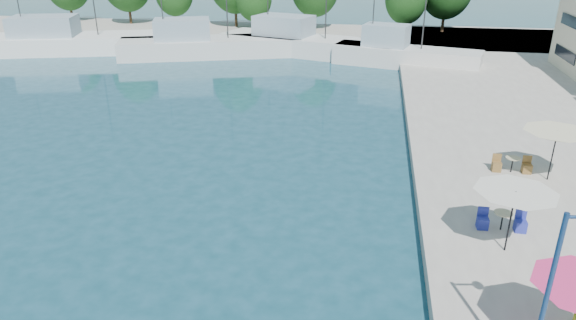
% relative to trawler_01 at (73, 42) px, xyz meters
% --- Properties ---
extents(quay_far, '(90.00, 16.00, 0.60)m').
position_rel_trawler_01_xyz_m(quay_far, '(20.14, 12.66, -0.77)').
color(quay_far, '#A09990').
rests_on(quay_far, ground).
extents(trawler_01, '(22.04, 11.49, 10.20)m').
position_rel_trawler_01_xyz_m(trawler_01, '(0.00, 0.00, 0.00)').
color(trawler_01, white).
rests_on(trawler_01, ground).
extents(trawler_02, '(18.82, 10.31, 10.20)m').
position_rel_trawler_01_xyz_m(trawler_02, '(14.60, 0.45, 0.00)').
color(trawler_02, silver).
rests_on(trawler_02, ground).
extents(trawler_03, '(19.69, 10.46, 10.20)m').
position_rel_trawler_01_xyz_m(trawler_03, '(24.39, 3.22, 0.00)').
color(trawler_03, silver).
rests_on(trawler_03, ground).
extents(trawler_04, '(14.00, 6.89, 10.20)m').
position_rel_trawler_01_xyz_m(trawler_04, '(34.35, -0.96, 0.00)').
color(trawler_04, silver).
rests_on(trawler_04, ground).
extents(umbrella_white, '(2.88, 2.88, 2.39)m').
position_rel_trawler_01_xyz_m(umbrella_white, '(37.02, -33.42, 1.67)').
color(umbrella_white, black).
rests_on(umbrella_white, quay_right).
extents(umbrella_cream, '(3.02, 3.02, 2.43)m').
position_rel_trawler_01_xyz_m(umbrella_cream, '(40.29, -26.75, 1.71)').
color(umbrella_cream, black).
rests_on(umbrella_cream, quay_right).
extents(cafe_table_02, '(1.82, 0.70, 0.76)m').
position_rel_trawler_01_xyz_m(cafe_table_02, '(37.17, -31.93, -0.18)').
color(cafe_table_02, black).
rests_on(cafe_table_02, quay_right).
extents(cafe_table_03, '(1.82, 0.70, 0.76)m').
position_rel_trawler_01_xyz_m(cafe_table_03, '(38.78, -26.14, -0.18)').
color(cafe_table_03, black).
rests_on(cafe_table_03, quay_right).
extents(street_lamp, '(1.03, 0.37, 5.03)m').
position_rel_trawler_01_xyz_m(street_lamp, '(36.52, -39.82, 3.02)').
color(street_lamp, navy).
rests_on(street_lamp, quay_right).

